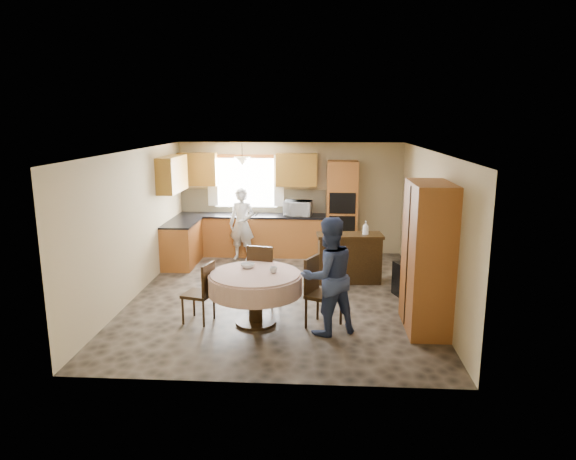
% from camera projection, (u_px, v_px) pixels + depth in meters
% --- Properties ---
extents(floor, '(5.00, 6.00, 0.01)m').
position_uv_depth(floor, '(280.00, 296.00, 8.92)').
color(floor, brown).
rests_on(floor, ground).
extents(ceiling, '(5.00, 6.00, 0.01)m').
position_uv_depth(ceiling, '(280.00, 151.00, 8.38)').
color(ceiling, white).
rests_on(ceiling, wall_back).
extents(wall_back, '(5.00, 0.02, 2.50)m').
position_uv_depth(wall_back, '(290.00, 198.00, 11.57)').
color(wall_back, tan).
rests_on(wall_back, floor).
extents(wall_front, '(5.00, 0.02, 2.50)m').
position_uv_depth(wall_front, '(259.00, 281.00, 5.72)').
color(wall_front, tan).
rests_on(wall_front, floor).
extents(wall_left, '(0.02, 6.00, 2.50)m').
position_uv_depth(wall_left, '(135.00, 224.00, 8.80)').
color(wall_left, tan).
rests_on(wall_left, floor).
extents(wall_right, '(0.02, 6.00, 2.50)m').
position_uv_depth(wall_right, '(430.00, 228.00, 8.50)').
color(wall_right, tan).
rests_on(wall_right, floor).
extents(window, '(1.40, 0.03, 1.10)m').
position_uv_depth(window, '(246.00, 183.00, 11.54)').
color(window, white).
rests_on(window, wall_back).
extents(curtain_left, '(0.22, 0.02, 1.15)m').
position_uv_depth(curtain_left, '(212.00, 180.00, 11.53)').
color(curtain_left, white).
rests_on(curtain_left, wall_back).
extents(curtain_right, '(0.22, 0.02, 1.15)m').
position_uv_depth(curtain_right, '(279.00, 181.00, 11.43)').
color(curtain_right, white).
rests_on(curtain_right, wall_back).
extents(base_cab_back, '(3.30, 0.60, 0.88)m').
position_uv_depth(base_cab_back, '(252.00, 236.00, 11.51)').
color(base_cab_back, '#C67535').
rests_on(base_cab_back, floor).
extents(counter_back, '(3.30, 0.64, 0.04)m').
position_uv_depth(counter_back, '(251.00, 215.00, 11.41)').
color(counter_back, black).
rests_on(counter_back, base_cab_back).
extents(base_cab_left, '(0.60, 1.20, 0.88)m').
position_uv_depth(base_cab_left, '(182.00, 244.00, 10.71)').
color(base_cab_left, '#C67535').
rests_on(base_cab_left, floor).
extents(counter_left, '(0.64, 1.20, 0.04)m').
position_uv_depth(counter_left, '(181.00, 223.00, 10.61)').
color(counter_left, black).
rests_on(counter_left, base_cab_left).
extents(backsplash, '(3.30, 0.02, 0.55)m').
position_uv_depth(backsplash, '(253.00, 201.00, 11.63)').
color(backsplash, beige).
rests_on(backsplash, wall_back).
extents(wall_cab_left, '(0.85, 0.33, 0.72)m').
position_uv_depth(wall_cab_left, '(198.00, 169.00, 11.40)').
color(wall_cab_left, '#BC822F').
rests_on(wall_cab_left, wall_back).
extents(wall_cab_right, '(0.90, 0.33, 0.72)m').
position_uv_depth(wall_cab_right, '(297.00, 170.00, 11.26)').
color(wall_cab_right, '#BC822F').
rests_on(wall_cab_right, wall_back).
extents(wall_cab_side, '(0.33, 1.20, 0.72)m').
position_uv_depth(wall_cab_side, '(172.00, 174.00, 10.40)').
color(wall_cab_side, '#BC822F').
rests_on(wall_cab_side, wall_left).
extents(oven_tower, '(0.66, 0.62, 2.12)m').
position_uv_depth(oven_tower, '(342.00, 209.00, 11.24)').
color(oven_tower, '#C67535').
rests_on(oven_tower, floor).
extents(oven_upper, '(0.56, 0.01, 0.45)m').
position_uv_depth(oven_upper, '(342.00, 203.00, 10.89)').
color(oven_upper, black).
rests_on(oven_upper, oven_tower).
extents(oven_lower, '(0.56, 0.01, 0.45)m').
position_uv_depth(oven_lower, '(342.00, 226.00, 11.00)').
color(oven_lower, black).
rests_on(oven_lower, oven_tower).
extents(pendant, '(0.36, 0.36, 0.18)m').
position_uv_depth(pendant, '(242.00, 161.00, 10.96)').
color(pendant, beige).
rests_on(pendant, ceiling).
extents(sideboard, '(1.25, 0.60, 0.86)m').
position_uv_depth(sideboard, '(349.00, 259.00, 9.61)').
color(sideboard, '#37230F').
rests_on(sideboard, floor).
extents(space_heater, '(0.50, 0.43, 0.59)m').
position_uv_depth(space_heater, '(407.00, 278.00, 8.94)').
color(space_heater, black).
rests_on(space_heater, floor).
extents(cupboard, '(0.56, 1.13, 2.15)m').
position_uv_depth(cupboard, '(428.00, 257.00, 7.33)').
color(cupboard, '#C67535').
rests_on(cupboard, floor).
extents(dining_table, '(1.39, 1.39, 0.79)m').
position_uv_depth(dining_table, '(255.00, 284.00, 7.60)').
color(dining_table, '#37230F').
rests_on(dining_table, floor).
extents(chair_left, '(0.49, 0.49, 0.93)m').
position_uv_depth(chair_left, '(202.00, 290.00, 7.67)').
color(chair_left, '#37230F').
rests_on(chair_left, floor).
extents(chair_back, '(0.53, 0.53, 1.03)m').
position_uv_depth(chair_back, '(262.00, 272.00, 8.35)').
color(chair_back, '#37230F').
rests_on(chair_back, floor).
extents(chair_right, '(0.60, 0.60, 1.04)m').
position_uv_depth(chair_right, '(319.00, 288.00, 7.54)').
color(chair_right, '#37230F').
rests_on(chair_right, floor).
extents(framed_picture, '(0.06, 0.60, 0.50)m').
position_uv_depth(framed_picture, '(422.00, 201.00, 9.05)').
color(framed_picture, '#C38539').
rests_on(framed_picture, wall_right).
extents(microwave, '(0.64, 0.47, 0.33)m').
position_uv_depth(microwave, '(298.00, 208.00, 11.26)').
color(microwave, silver).
rests_on(microwave, counter_back).
extents(person_sink, '(0.64, 0.49, 1.56)m').
position_uv_depth(person_sink, '(242.00, 224.00, 11.05)').
color(person_sink, silver).
rests_on(person_sink, floor).
extents(person_dining, '(1.03, 0.95, 1.70)m').
position_uv_depth(person_dining, '(328.00, 276.00, 7.23)').
color(person_dining, navy).
rests_on(person_dining, floor).
extents(bowl_sideboard, '(0.25, 0.25, 0.05)m').
position_uv_depth(bowl_sideboard, '(334.00, 236.00, 9.53)').
color(bowl_sideboard, '#B2B2B2').
rests_on(bowl_sideboard, sideboard).
extents(bottle_sideboard, '(0.12, 0.12, 0.30)m').
position_uv_depth(bottle_sideboard, '(366.00, 229.00, 9.47)').
color(bottle_sideboard, silver).
rests_on(bottle_sideboard, sideboard).
extents(cup_table, '(0.13, 0.13, 0.09)m').
position_uv_depth(cup_table, '(273.00, 270.00, 7.55)').
color(cup_table, '#B2B2B2').
rests_on(cup_table, dining_table).
extents(bowl_table, '(0.24, 0.24, 0.07)m').
position_uv_depth(bowl_table, '(248.00, 266.00, 7.81)').
color(bowl_table, '#B2B2B2').
rests_on(bowl_table, dining_table).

